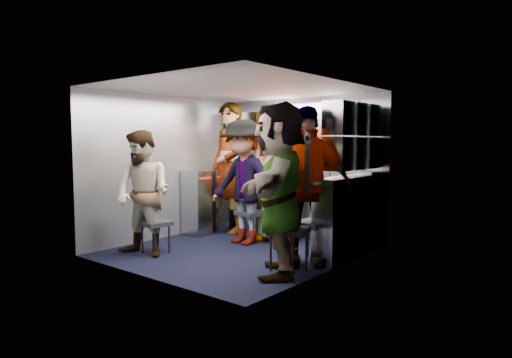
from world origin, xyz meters
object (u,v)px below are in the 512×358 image
Objects in this scene: attendant_standing at (229,168)px; attendant_arc_c at (276,182)px; jump_seat_mid_right at (313,226)px; jump_seat_near_right at (289,233)px; jump_seat_near_left at (155,225)px; attendant_arc_e at (279,189)px; attendant_arc_a at (143,194)px; attendant_arc_d at (305,186)px; jump_seat_mid_left at (251,214)px; attendant_arc_b at (243,182)px; jump_seat_center at (283,213)px.

attendant_standing reaches higher than attendant_arc_c.
jump_seat_mid_right is 0.55m from jump_seat_near_right.
attendant_arc_e is (1.79, 0.23, 0.56)m from jump_seat_near_left.
jump_seat_near_left is 1.83m from jump_seat_near_right.
attendant_arc_c reaches higher than attendant_arc_a.
attendant_arc_a is 0.86× the size of attendant_arc_d.
jump_seat_mid_left is 0.51m from attendant_arc_b.
jump_seat_mid_left is 0.24× the size of attendant_arc_d.
attendant_standing is 1.11× the size of attendant_arc_d.
jump_seat_center is 0.82m from attendant_arc_b.
attendant_standing is 2.41m from attendant_arc_e.
attendant_arc_b is at bearing 130.17° from attendant_arc_d.
attendant_arc_e is at bearing -87.57° from jump_seat_mid_right.
jump_seat_near_right is 0.25× the size of attendant_standing.
attendant_arc_e reaches higher than jump_seat_near_left.
jump_seat_near_left is 1.33m from attendant_arc_b.
attendant_arc_a is at bearing -108.58° from jump_seat_mid_left.
jump_seat_near_left is 0.45m from attendant_arc_a.
jump_seat_mid_left is at bearing 59.02° from attendant_arc_a.
attendant_standing reaches higher than attendant_arc_d.
attendant_standing reaches higher than jump_seat_center.
attendant_arc_e is at bearing -120.98° from attendant_arc_d.
attendant_standing reaches higher than attendant_arc_e.
jump_seat_mid_left is 1.46m from attendant_arc_d.
attendant_standing reaches higher than attendant_arc_b.
jump_seat_near_right reaches higher than jump_seat_near_left.
jump_seat_near_right is 0.30× the size of attendant_arc_c.
attendant_standing is at bearing 161.70° from jump_seat_mid_right.
attendant_arc_e is (1.04, -1.34, 0.08)m from attendant_arc_c.
jump_seat_center is 1.50m from attendant_arc_d.
attendant_arc_d is (-0.03, 0.37, 0.49)m from jump_seat_near_right.
jump_seat_mid_right is 0.26× the size of attendant_arc_e.
jump_seat_mid_left is 0.22× the size of attendant_standing.
jump_seat_near_right is 1.54m from attendant_arc_b.
attendant_arc_c is at bearing 148.94° from jump_seat_mid_right.
attendant_standing is 1.10× the size of attendant_arc_e.
jump_seat_near_right is 0.28× the size of attendant_arc_e.
attendant_arc_e is (1.79, 0.41, 0.14)m from attendant_arc_a.
jump_seat_center is 0.24× the size of attendant_arc_d.
jump_seat_mid_right reaches higher than jump_seat_center.
jump_seat_center is 0.28× the size of attendant_arc_a.
attendant_arc_b is (0.50, 1.31, 0.08)m from attendant_arc_a.
jump_seat_mid_left is 0.25× the size of attendant_arc_b.
jump_seat_center is 1.14m from attendant_standing.
jump_seat_near_right is at bearing 6.01° from attendant_arc_a.
jump_seat_near_left is 2.00m from attendant_arc_d.
jump_seat_near_right is at bearing -86.78° from jump_seat_mid_right.
attendant_arc_a reaches higher than jump_seat_mid_right.
attendant_arc_b is 1.57m from attendant_arc_e.
jump_seat_near_left is at bearing -166.94° from jump_seat_near_right.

